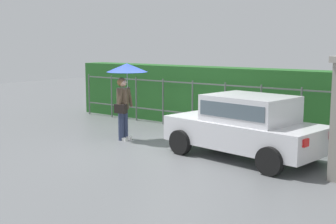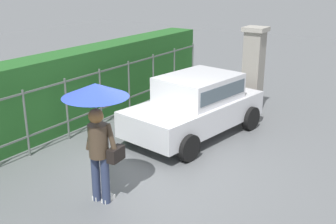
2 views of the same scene
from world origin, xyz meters
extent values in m
plane|color=slate|center=(0.00, 0.00, 0.00)|extent=(40.00, 40.00, 0.00)
cube|color=silver|center=(2.04, 0.54, 0.58)|extent=(3.89, 2.15, 0.60)
cube|color=silver|center=(2.19, 0.52, 1.18)|extent=(2.08, 1.69, 0.60)
cube|color=#4C5B66|center=(2.19, 0.52, 1.20)|extent=(1.94, 1.69, 0.33)
cylinder|color=black|center=(0.69, -0.12, 0.30)|extent=(0.62, 0.26, 0.60)
cylinder|color=black|center=(0.92, 1.55, 0.30)|extent=(0.62, 0.26, 0.60)
cylinder|color=black|center=(3.16, -0.47, 0.30)|extent=(0.62, 0.26, 0.60)
cylinder|color=black|center=(3.40, 1.19, 0.30)|extent=(0.62, 0.26, 0.60)
cube|color=red|center=(3.81, -0.27, 0.73)|extent=(0.09, 0.21, 0.16)
cube|color=red|center=(3.96, 0.82, 0.73)|extent=(0.09, 0.21, 0.16)
cylinder|color=#2D3856|center=(-1.58, 0.41, 0.43)|extent=(0.15, 0.15, 0.86)
cylinder|color=#2D3856|center=(-1.56, 0.21, 0.43)|extent=(0.15, 0.15, 0.86)
cube|color=white|center=(-1.52, 0.41, 0.04)|extent=(0.26, 0.10, 0.08)
cube|color=white|center=(-1.50, 0.21, 0.04)|extent=(0.26, 0.10, 0.08)
cylinder|color=#473828|center=(-1.57, 0.31, 1.15)|extent=(0.34, 0.34, 0.58)
sphere|color=#DBAD89|center=(-1.57, 0.31, 1.58)|extent=(0.22, 0.22, 0.22)
sphere|color=olive|center=(-1.60, 0.30, 1.60)|extent=(0.25, 0.25, 0.25)
cylinder|color=#473828|center=(-1.52, 0.53, 1.18)|extent=(0.11, 0.23, 0.56)
cylinder|color=#473828|center=(-1.47, 0.10, 1.18)|extent=(0.11, 0.23, 0.56)
cylinder|color=#B2B2B7|center=(-1.48, 0.40, 1.50)|extent=(0.02, 0.02, 0.77)
cone|color=blue|center=(-1.48, 0.40, 2.00)|extent=(1.12, 1.12, 0.23)
cube|color=black|center=(-1.42, 0.06, 0.91)|extent=(0.36, 0.20, 0.24)
cube|color=gray|center=(4.46, 0.07, 1.15)|extent=(0.48, 0.48, 2.30)
cube|color=#9E998E|center=(4.46, 0.07, 2.36)|extent=(0.60, 0.60, 0.12)
cylinder|color=#59605B|center=(-1.03, 2.91, 0.75)|extent=(0.05, 0.05, 1.50)
cylinder|color=#59605B|center=(0.14, 2.91, 0.75)|extent=(0.05, 0.05, 1.50)
cylinder|color=#59605B|center=(1.31, 2.91, 0.75)|extent=(0.05, 0.05, 1.50)
cylinder|color=#59605B|center=(2.48, 2.91, 0.75)|extent=(0.05, 0.05, 1.50)
cylinder|color=#59605B|center=(3.65, 2.91, 0.75)|extent=(0.05, 0.05, 1.50)
cylinder|color=#59605B|center=(4.81, 2.91, 0.75)|extent=(0.05, 0.05, 1.50)
cylinder|color=#59605B|center=(5.98, 2.91, 0.75)|extent=(0.05, 0.05, 1.50)
cube|color=#59605B|center=(0.14, 2.91, 1.42)|extent=(11.68, 0.03, 0.04)
cube|color=#59605B|center=(0.14, 2.91, 0.45)|extent=(11.68, 0.03, 0.04)
cube|color=#235B23|center=(0.14, 3.66, 0.95)|extent=(12.68, 0.90, 1.90)
camera|label=1|loc=(6.96, -8.88, 2.68)|focal=48.96mm
camera|label=2|loc=(-6.29, -4.25, 3.85)|focal=44.57mm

